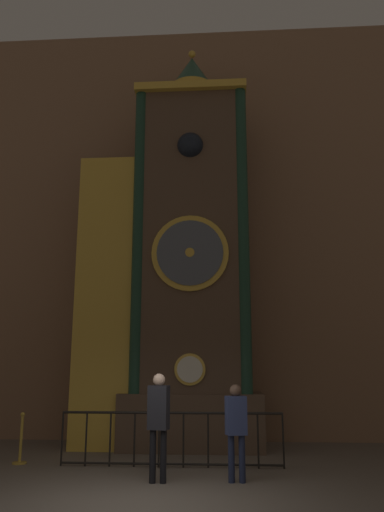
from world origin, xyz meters
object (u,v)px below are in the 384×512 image
at_px(clock_tower, 173,264).
at_px(visitor_far, 236,423).
at_px(visitor_near, 159,416).
at_px(stanchion_post, 21,447).

distance_m(clock_tower, visitor_far, 5.10).
bearing_deg(clock_tower, visitor_far, -66.71).
bearing_deg(visitor_far, clock_tower, 98.99).
relative_size(visitor_near, visitor_far, 1.11).
relative_size(visitor_near, stanchion_post, 1.80).
distance_m(visitor_near, stanchion_post, 3.41).
xyz_separation_m(visitor_near, visitor_far, (1.32, 0.11, -0.12)).
distance_m(clock_tower, stanchion_post, 5.40).
xyz_separation_m(clock_tower, visitor_far, (1.47, -3.42, -3.49)).
height_order(visitor_near, visitor_far, visitor_near).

